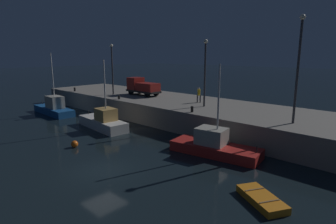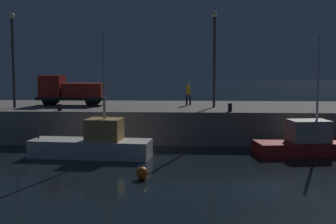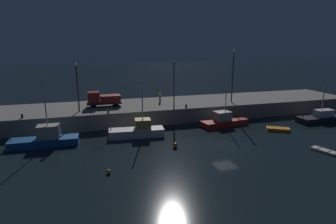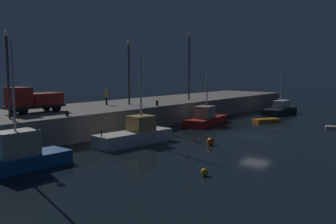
{
  "view_description": "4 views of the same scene",
  "coord_description": "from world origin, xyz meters",
  "px_view_note": "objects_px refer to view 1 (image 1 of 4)",
  "views": [
    {
      "loc": [
        15.73,
        -10.23,
        7.96
      ],
      "look_at": [
        -2.73,
        9.54,
        2.32
      ],
      "focal_mm": 29.97,
      "sensor_mm": 36.0,
      "label": 1
    },
    {
      "loc": [
        -3.6,
        -20.76,
        5.44
      ],
      "look_at": [
        -5.23,
        10.52,
        2.32
      ],
      "focal_mm": 50.09,
      "sensor_mm": 36.0,
      "label": 2
    },
    {
      "loc": [
        -15.28,
        -27.96,
        11.8
      ],
      "look_at": [
        -4.15,
        10.48,
        2.0
      ],
      "focal_mm": 29.61,
      "sensor_mm": 36.0,
      "label": 3
    },
    {
      "loc": [
        -32.36,
        -15.52,
        6.22
      ],
      "look_at": [
        -1.31,
        9.46,
        1.77
      ],
      "focal_mm": 40.63,
      "sensor_mm": 36.0,
      "label": 4
    }
  ],
  "objects_px": {
    "utility_truck": "(142,87)",
    "bollard_east": "(119,97)",
    "fishing_trawler_red": "(103,121)",
    "fishing_boat_orange": "(54,108)",
    "lamp_post_west": "(112,65)",
    "fishing_boat_blue": "(214,146)",
    "lamp_post_central": "(299,62)",
    "dockworker": "(199,94)",
    "bollard_central": "(192,109)",
    "dinghy_orange_near": "(262,199)",
    "mooring_buoy_near": "(75,144)",
    "bollard_west": "(75,89)",
    "lamp_post_east": "(205,67)"
  },
  "relations": [
    {
      "from": "fishing_boat_orange",
      "to": "dinghy_orange_near",
      "type": "bearing_deg",
      "value": -5.27
    },
    {
      "from": "lamp_post_east",
      "to": "lamp_post_central",
      "type": "xyz_separation_m",
      "value": [
        9.88,
        -1.16,
        0.79
      ]
    },
    {
      "from": "lamp_post_west",
      "to": "mooring_buoy_near",
      "type": "bearing_deg",
      "value": -48.17
    },
    {
      "from": "lamp_post_west",
      "to": "bollard_central",
      "type": "distance_m",
      "value": 16.36
    },
    {
      "from": "fishing_trawler_red",
      "to": "bollard_central",
      "type": "xyz_separation_m",
      "value": [
        8.41,
        4.73,
        1.8
      ]
    },
    {
      "from": "bollard_east",
      "to": "lamp_post_east",
      "type": "bearing_deg",
      "value": 16.99
    },
    {
      "from": "fishing_boat_orange",
      "to": "bollard_east",
      "type": "height_order",
      "value": "fishing_boat_orange"
    },
    {
      "from": "mooring_buoy_near",
      "to": "bollard_east",
      "type": "height_order",
      "value": "bollard_east"
    },
    {
      "from": "lamp_post_central",
      "to": "utility_truck",
      "type": "height_order",
      "value": "lamp_post_central"
    },
    {
      "from": "mooring_buoy_near",
      "to": "lamp_post_east",
      "type": "relative_size",
      "value": 0.08
    },
    {
      "from": "bollard_central",
      "to": "bollard_east",
      "type": "xyz_separation_m",
      "value": [
        -11.78,
        0.01,
        -0.06
      ]
    },
    {
      "from": "fishing_trawler_red",
      "to": "dockworker",
      "type": "distance_m",
      "value": 11.41
    },
    {
      "from": "dockworker",
      "to": "bollard_central",
      "type": "distance_m",
      "value": 5.75
    },
    {
      "from": "fishing_boat_orange",
      "to": "lamp_post_west",
      "type": "bearing_deg",
      "value": 61.12
    },
    {
      "from": "bollard_east",
      "to": "mooring_buoy_near",
      "type": "bearing_deg",
      "value": -55.83
    },
    {
      "from": "utility_truck",
      "to": "bollard_west",
      "type": "bearing_deg",
      "value": -158.1
    },
    {
      "from": "fishing_trawler_red",
      "to": "lamp_post_west",
      "type": "height_order",
      "value": "lamp_post_west"
    },
    {
      "from": "utility_truck",
      "to": "bollard_east",
      "type": "bearing_deg",
      "value": -84.33
    },
    {
      "from": "fishing_trawler_red",
      "to": "dockworker",
      "type": "bearing_deg",
      "value": 60.22
    },
    {
      "from": "lamp_post_west",
      "to": "dockworker",
      "type": "relative_size",
      "value": 3.93
    },
    {
      "from": "fishing_boat_blue",
      "to": "dockworker",
      "type": "height_order",
      "value": "fishing_boat_blue"
    },
    {
      "from": "fishing_trawler_red",
      "to": "lamp_post_west",
      "type": "relative_size",
      "value": 1.06
    },
    {
      "from": "lamp_post_west",
      "to": "dockworker",
      "type": "xyz_separation_m",
      "value": [
        12.89,
        2.88,
        -3.12
      ]
    },
    {
      "from": "lamp_post_west",
      "to": "lamp_post_central",
      "type": "xyz_separation_m",
      "value": [
        24.71,
        0.12,
        0.87
      ]
    },
    {
      "from": "fishing_boat_blue",
      "to": "bollard_east",
      "type": "height_order",
      "value": "fishing_boat_blue"
    },
    {
      "from": "fishing_boat_orange",
      "to": "dockworker",
      "type": "height_order",
      "value": "fishing_boat_orange"
    },
    {
      "from": "mooring_buoy_near",
      "to": "dockworker",
      "type": "height_order",
      "value": "dockworker"
    },
    {
      "from": "fishing_boat_blue",
      "to": "fishing_boat_orange",
      "type": "distance_m",
      "value": 24.48
    },
    {
      "from": "bollard_central",
      "to": "utility_truck",
      "type": "bearing_deg",
      "value": 160.26
    },
    {
      "from": "mooring_buoy_near",
      "to": "lamp_post_central",
      "type": "xyz_separation_m",
      "value": [
        13.89,
        12.2,
        7.01
      ]
    },
    {
      "from": "fishing_boat_orange",
      "to": "bollard_central",
      "type": "height_order",
      "value": "fishing_boat_orange"
    },
    {
      "from": "lamp_post_west",
      "to": "lamp_post_east",
      "type": "height_order",
      "value": "lamp_post_east"
    },
    {
      "from": "lamp_post_west",
      "to": "fishing_boat_orange",
      "type": "bearing_deg",
      "value": -118.88
    },
    {
      "from": "fishing_trawler_red",
      "to": "lamp_post_west",
      "type": "xyz_separation_m",
      "value": [
        -7.37,
        6.78,
        5.64
      ]
    },
    {
      "from": "lamp_post_west",
      "to": "bollard_central",
      "type": "xyz_separation_m",
      "value": [
        15.77,
        -2.04,
        -3.84
      ]
    },
    {
      "from": "dinghy_orange_near",
      "to": "bollard_west",
      "type": "relative_size",
      "value": 5.96
    },
    {
      "from": "utility_truck",
      "to": "bollard_west",
      "type": "distance_m",
      "value": 11.6
    },
    {
      "from": "fishing_boat_blue",
      "to": "bollard_east",
      "type": "xyz_separation_m",
      "value": [
        -16.58,
        3.2,
        1.81
      ]
    },
    {
      "from": "fishing_trawler_red",
      "to": "fishing_boat_orange",
      "type": "xyz_separation_m",
      "value": [
        -11.2,
        -0.18,
        0.03
      ]
    },
    {
      "from": "lamp_post_central",
      "to": "utility_truck",
      "type": "relative_size",
      "value": 1.64
    },
    {
      "from": "dinghy_orange_near",
      "to": "bollard_east",
      "type": "height_order",
      "value": "bollard_east"
    },
    {
      "from": "dinghy_orange_near",
      "to": "bollard_central",
      "type": "relative_size",
      "value": 5.85
    },
    {
      "from": "bollard_west",
      "to": "bollard_central",
      "type": "xyz_separation_m",
      "value": [
        22.94,
        -0.07,
        0.01
      ]
    },
    {
      "from": "fishing_boat_blue",
      "to": "lamp_post_west",
      "type": "distance_m",
      "value": 21.99
    },
    {
      "from": "fishing_trawler_red",
      "to": "fishing_boat_blue",
      "type": "bearing_deg",
      "value": 6.68
    },
    {
      "from": "dinghy_orange_near",
      "to": "bollard_west",
      "type": "xyz_separation_m",
      "value": [
        -33.89,
        7.81,
        2.38
      ]
    },
    {
      "from": "fishing_boat_blue",
      "to": "lamp_post_west",
      "type": "height_order",
      "value": "lamp_post_west"
    },
    {
      "from": "lamp_post_east",
      "to": "fishing_boat_orange",
      "type": "bearing_deg",
      "value": -156.19
    },
    {
      "from": "dockworker",
      "to": "bollard_central",
      "type": "relative_size",
      "value": 3.11
    },
    {
      "from": "dockworker",
      "to": "dinghy_orange_near",
      "type": "bearing_deg",
      "value": -42.49
    }
  ]
}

